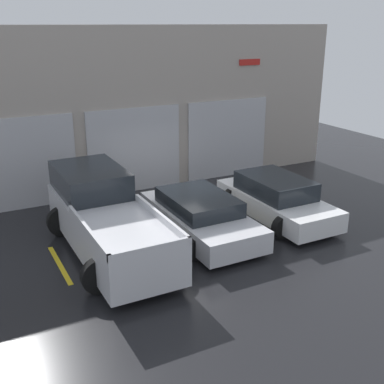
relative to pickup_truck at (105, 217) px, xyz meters
The scene contains 9 objects.
ground_plane 2.99m from the pickup_truck, 22.63° to the left, with size 28.00×28.00×0.00m, color black.
shophouse_building 5.43m from the pickup_truck, 59.10° to the left, with size 16.18×0.68×5.58m.
pickup_truck is the anchor object (origin of this frame).
sedan_white 5.28m from the pickup_truck, ahead, with size 2.16×4.21×1.27m.
sedan_side 2.67m from the pickup_truck, ahead, with size 2.22×4.31×1.15m.
parking_stripe_far_left 1.62m from the pickup_truck, 166.60° to the right, with size 0.12×2.20×0.01m, color gold.
parking_stripe_left 1.62m from the pickup_truck, 13.40° to the right, with size 0.12×2.20×0.01m, color gold.
parking_stripe_centre 4.06m from the pickup_truck, ahead, with size 0.12×2.20×0.01m, color gold.
parking_stripe_right 6.64m from the pickup_truck, ahead, with size 0.12×2.20×0.01m, color gold.
Camera 1 is at (-5.97, -12.29, 5.63)m, focal length 45.00 mm.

